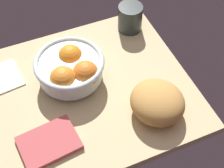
% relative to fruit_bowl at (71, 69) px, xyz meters
% --- Properties ---
extents(ground_plane, '(0.69, 0.54, 0.03)m').
position_rel_fruit_bowl_xyz_m(ground_plane, '(-0.01, -0.05, -0.07)').
color(ground_plane, tan).
extents(fruit_bowl, '(0.21, 0.21, 0.10)m').
position_rel_fruit_bowl_xyz_m(fruit_bowl, '(0.00, 0.00, 0.00)').
color(fruit_bowl, silver).
rests_on(fruit_bowl, ground).
extents(bread_loaf, '(0.19, 0.19, 0.09)m').
position_rel_fruit_bowl_xyz_m(bread_loaf, '(0.18, -0.20, -0.01)').
color(bread_loaf, '#C78F47').
rests_on(bread_loaf, ground).
extents(napkin_folded, '(0.16, 0.13, 0.02)m').
position_rel_fruit_bowl_xyz_m(napkin_folded, '(-0.13, -0.18, -0.05)').
color(napkin_folded, '#B94F51').
rests_on(napkin_folded, ground).
extents(mug, '(0.11, 0.11, 0.09)m').
position_rel_fruit_bowl_xyz_m(mug, '(0.26, 0.15, -0.01)').
color(mug, '#28302E').
rests_on(mug, ground).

